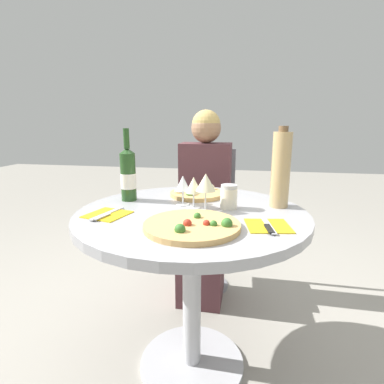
# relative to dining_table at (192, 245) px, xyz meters

# --- Properties ---
(ground_plane) EXTENTS (12.00, 12.00, 0.00)m
(ground_plane) POSITION_rel_dining_table_xyz_m (0.00, 0.00, -0.61)
(ground_plane) COLOR gray
(ground_plane) RESTS_ON ground
(dining_table) EXTENTS (0.96, 0.96, 0.76)m
(dining_table) POSITION_rel_dining_table_xyz_m (0.00, 0.00, 0.00)
(dining_table) COLOR #B2B2B7
(dining_table) RESTS_ON ground_plane
(chair_behind_diner) EXTENTS (0.37, 0.37, 0.95)m
(chair_behind_diner) POSITION_rel_dining_table_xyz_m (-0.04, 0.78, -0.14)
(chair_behind_diner) COLOR slate
(chair_behind_diner) RESTS_ON ground_plane
(seated_diner) EXTENTS (0.32, 0.40, 1.20)m
(seated_diner) POSITION_rel_dining_table_xyz_m (-0.04, 0.64, -0.06)
(seated_diner) COLOR #512D33
(seated_diner) RESTS_ON ground_plane
(pizza_large) EXTENTS (0.34, 0.34, 0.05)m
(pizza_large) POSITION_rel_dining_table_xyz_m (0.04, -0.21, 0.17)
(pizza_large) COLOR tan
(pizza_large) RESTS_ON dining_table
(pizza_small_far) EXTENTS (0.27, 0.27, 0.05)m
(pizza_small_far) POSITION_rel_dining_table_xyz_m (-0.02, 0.26, 0.17)
(pizza_small_far) COLOR tan
(pizza_small_far) RESTS_ON dining_table
(wine_bottle) EXTENTS (0.07, 0.07, 0.33)m
(wine_bottle) POSITION_rel_dining_table_xyz_m (-0.32, 0.12, 0.28)
(wine_bottle) COLOR #23471E
(wine_bottle) RESTS_ON dining_table
(tall_carafe) EXTENTS (0.08, 0.08, 0.35)m
(tall_carafe) POSITION_rel_dining_table_xyz_m (0.36, 0.13, 0.32)
(tall_carafe) COLOR tan
(tall_carafe) RESTS_ON dining_table
(sugar_shaker) EXTENTS (0.07, 0.07, 0.10)m
(sugar_shaker) POSITION_rel_dining_table_xyz_m (0.15, 0.06, 0.21)
(sugar_shaker) COLOR silver
(sugar_shaker) RESTS_ON dining_table
(wine_glass_back_left) EXTENTS (0.07, 0.07, 0.13)m
(wine_glass_back_left) POSITION_rel_dining_table_xyz_m (-0.06, 0.08, 0.25)
(wine_glass_back_left) COLOR silver
(wine_glass_back_left) RESTS_ON dining_table
(wine_glass_center) EXTENTS (0.07, 0.07, 0.14)m
(wine_glass_center) POSITION_rel_dining_table_xyz_m (0.00, 0.04, 0.25)
(wine_glass_center) COLOR silver
(wine_glass_center) RESTS_ON dining_table
(wine_glass_front_right) EXTENTS (0.08, 0.08, 0.16)m
(wine_glass_front_right) POSITION_rel_dining_table_xyz_m (0.06, 0.00, 0.27)
(wine_glass_front_right) COLOR silver
(wine_glass_front_right) RESTS_ON dining_table
(place_setting_left) EXTENTS (0.18, 0.19, 0.01)m
(place_setting_left) POSITION_rel_dining_table_xyz_m (-0.32, -0.12, 0.16)
(place_setting_left) COLOR gold
(place_setting_left) RESTS_ON dining_table
(place_setting_right) EXTENTS (0.17, 0.19, 0.01)m
(place_setting_right) POSITION_rel_dining_table_xyz_m (0.30, -0.15, 0.16)
(place_setting_right) COLOR gold
(place_setting_right) RESTS_ON dining_table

